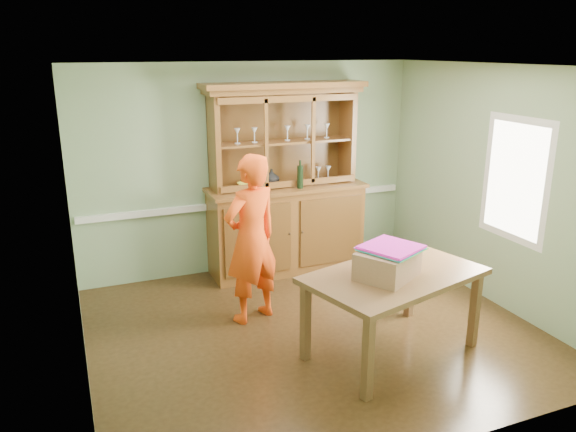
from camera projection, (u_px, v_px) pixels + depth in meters
name	position (u px, v px, depth m)	size (l,w,h in m)	color
floor	(313.00, 330.00, 5.92)	(4.50, 4.50, 0.00)	#483017
ceiling	(317.00, 66.00, 5.14)	(4.50, 4.50, 0.00)	white
wall_back	(250.00, 168.00, 7.31)	(4.50, 4.50, 0.00)	#87A57C
wall_left	(72.00, 235.00, 4.72)	(4.00, 4.00, 0.00)	#87A57C
wall_right	(495.00, 187.00, 6.34)	(4.00, 4.00, 0.00)	#87A57C
wall_front	(439.00, 283.00, 3.76)	(4.50, 4.50, 0.00)	#87A57C
chair_rail	(252.00, 202.00, 7.41)	(4.41, 0.05, 0.08)	white
framed_map	(71.00, 203.00, 4.94)	(0.03, 0.60, 0.46)	#2F1F13
window_panel	(515.00, 180.00, 6.03)	(0.03, 0.96, 1.36)	white
china_hutch	(285.00, 207.00, 7.34)	(2.09, 0.69, 2.45)	brown
dining_table	(394.00, 283.00, 5.30)	(1.87, 1.40, 0.83)	brown
cardboard_box	(387.00, 264.00, 5.15)	(0.55, 0.44, 0.26)	#966B4D
kite_stack	(393.00, 248.00, 5.12)	(0.64, 0.64, 0.04)	green
person	(251.00, 239.00, 5.93)	(0.67, 0.44, 1.83)	#FF4B10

